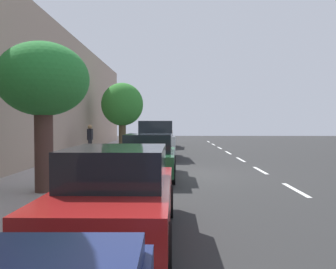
# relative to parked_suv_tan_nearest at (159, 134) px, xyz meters

# --- Properties ---
(ground) EXTENTS (74.96, 74.96, 0.00)m
(ground) POSITION_rel_parked_suv_tan_nearest_xyz_m (-1.34, 14.75, -1.03)
(ground) COLOR #2A2A2A
(sidewalk) EXTENTS (3.46, 46.85, 0.12)m
(sidewalk) POSITION_rel_parked_suv_tan_nearest_xyz_m (2.77, 14.75, -0.96)
(sidewalk) COLOR #B0A5A4
(sidewalk) RESTS_ON ground
(curb_edge) EXTENTS (0.16, 46.85, 0.12)m
(curb_edge) POSITION_rel_parked_suv_tan_nearest_xyz_m (0.97, 14.75, -0.96)
(curb_edge) COLOR gray
(curb_edge) RESTS_ON ground
(lane_stripe_centre) EXTENTS (0.14, 44.20, 0.01)m
(lane_stripe_centre) POSITION_rel_parked_suv_tan_nearest_xyz_m (-4.55, 13.42, -1.02)
(lane_stripe_centre) COLOR white
(lane_stripe_centre) RESTS_ON ground
(lane_stripe_bike_edge) EXTENTS (0.12, 46.85, 0.01)m
(lane_stripe_bike_edge) POSITION_rel_parked_suv_tan_nearest_xyz_m (-0.50, 14.75, -1.02)
(lane_stripe_bike_edge) COLOR white
(lane_stripe_bike_edge) RESTS_ON ground
(building_facade) EXTENTS (0.50, 46.85, 6.75)m
(building_facade) POSITION_rel_parked_suv_tan_nearest_xyz_m (4.75, 14.75, 2.35)
(building_facade) COLOR tan
(building_facade) RESTS_ON ground
(parked_suv_tan_nearest) EXTENTS (2.15, 4.79, 1.99)m
(parked_suv_tan_nearest) POSITION_rel_parked_suv_tan_nearest_xyz_m (0.00, 0.00, 0.00)
(parked_suv_tan_nearest) COLOR tan
(parked_suv_tan_nearest) RESTS_ON ground
(parked_suv_silver_second) EXTENTS (2.16, 4.79, 1.99)m
(parked_suv_silver_second) POSITION_rel_parked_suv_tan_nearest_xyz_m (-0.12, 8.50, 0.00)
(parked_suv_silver_second) COLOR #B7BABF
(parked_suv_silver_second) RESTS_ON ground
(parked_sedan_green_mid) EXTENTS (1.88, 4.42, 1.52)m
(parked_sedan_green_mid) POSITION_rel_parked_suv_tan_nearest_xyz_m (-0.23, 15.39, -0.27)
(parked_sedan_green_mid) COLOR #1E512D
(parked_sedan_green_mid) RESTS_ON ground
(parked_sedan_red_far) EXTENTS (1.87, 4.41, 1.52)m
(parked_sedan_red_far) POSITION_rel_parked_suv_tan_nearest_xyz_m (-0.13, 22.02, -0.27)
(parked_sedan_red_far) COLOR maroon
(parked_sedan_red_far) RESTS_ON ground
(bicycle_at_curb) EXTENTS (1.75, 0.51, 0.79)m
(bicycle_at_curb) POSITION_rel_parked_suv_tan_nearest_xyz_m (0.50, 4.32, -0.64)
(bicycle_at_curb) COLOR black
(bicycle_at_curb) RESTS_ON ground
(cyclist_with_backpack) EXTENTS (0.43, 0.62, 1.67)m
(cyclist_with_backpack) POSITION_rel_parked_suv_tan_nearest_xyz_m (0.73, 3.87, -0.01)
(cyclist_with_backpack) COLOR #C6B284
(cyclist_with_backpack) RESTS_ON ground
(street_tree_near_cyclist) EXTENTS (2.78, 2.78, 4.41)m
(street_tree_near_cyclist) POSITION_rel_parked_suv_tan_nearest_xyz_m (2.29, 3.62, 2.04)
(street_tree_near_cyclist) COLOR brown
(street_tree_near_cyclist) RESTS_ON sidewalk
(street_tree_mid_block) EXTENTS (2.36, 2.36, 3.88)m
(street_tree_mid_block) POSITION_rel_parked_suv_tan_nearest_xyz_m (2.29, 18.60, 1.94)
(street_tree_mid_block) COLOR #4F332D
(street_tree_mid_block) RESTS_ON sidewalk
(pedestrian_on_phone) EXTENTS (0.25, 0.62, 1.67)m
(pedestrian_on_phone) POSITION_rel_parked_suv_tan_nearest_xyz_m (3.46, 8.06, 0.04)
(pedestrian_on_phone) COLOR black
(pedestrian_on_phone) RESTS_ON sidewalk
(fire_hydrant) EXTENTS (0.22, 0.22, 0.84)m
(fire_hydrant) POSITION_rel_parked_suv_tan_nearest_xyz_m (1.40, 17.38, -0.48)
(fire_hydrant) COLOR red
(fire_hydrant) RESTS_ON sidewalk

